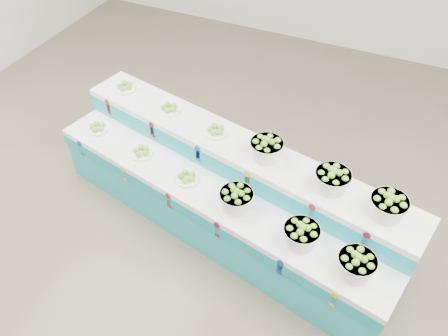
{
  "coord_description": "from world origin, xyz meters",
  "views": [
    {
      "loc": [
        1.17,
        -2.68,
        4.11
      ],
      "look_at": [
        -0.23,
        0.39,
        0.87
      ],
      "focal_mm": 36.49,
      "sensor_mm": 36.0,
      "label": 1
    }
  ],
  "objects_px": {
    "plate_upper_mid": "(169,108)",
    "basket_upper_right": "(388,206)",
    "basket_lower_left": "(236,199)",
    "display_stand": "(224,192)"
  },
  "relations": [
    {
      "from": "display_stand",
      "to": "basket_upper_right",
      "type": "distance_m",
      "value": 1.74
    },
    {
      "from": "basket_lower_left",
      "to": "plate_upper_mid",
      "type": "xyz_separation_m",
      "value": [
        -1.16,
        0.77,
        0.23
      ]
    },
    {
      "from": "plate_upper_mid",
      "to": "basket_upper_right",
      "type": "relative_size",
      "value": 0.76
    },
    {
      "from": "basket_lower_left",
      "to": "basket_upper_right",
      "type": "distance_m",
      "value": 1.39
    },
    {
      "from": "display_stand",
      "to": "basket_lower_left",
      "type": "xyz_separation_m",
      "value": [
        0.28,
        -0.32,
        0.33
      ]
    },
    {
      "from": "basket_lower_left",
      "to": "plate_upper_mid",
      "type": "bearing_deg",
      "value": 146.53
    },
    {
      "from": "basket_lower_left",
      "to": "basket_upper_right",
      "type": "relative_size",
      "value": 1.0
    },
    {
      "from": "display_stand",
      "to": "basket_upper_right",
      "type": "relative_size",
      "value": 12.03
    },
    {
      "from": "display_stand",
      "to": "basket_lower_left",
      "type": "relative_size",
      "value": 12.03
    },
    {
      "from": "plate_upper_mid",
      "to": "basket_upper_right",
      "type": "xyz_separation_m",
      "value": [
        2.5,
        -0.55,
        0.07
      ]
    }
  ]
}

